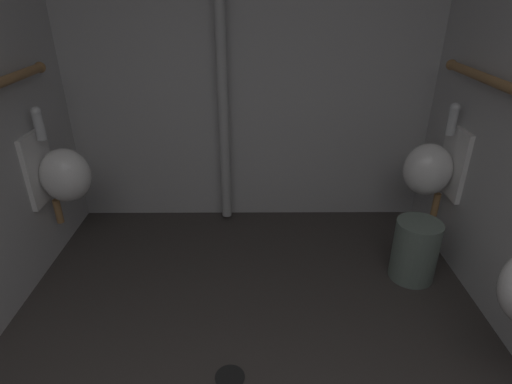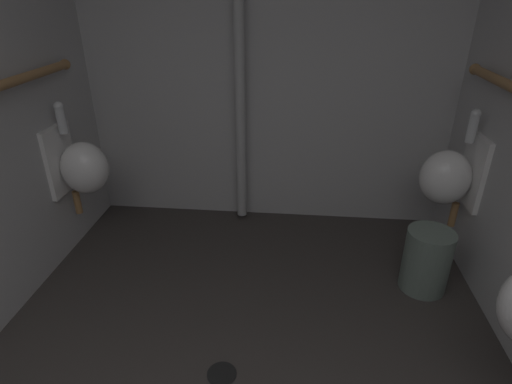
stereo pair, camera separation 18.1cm
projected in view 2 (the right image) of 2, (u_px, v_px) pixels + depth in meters
wall_back at (269, 39)px, 2.77m from camera, size 2.70×0.06×2.62m
urinal_left_mid at (81, 166)px, 2.64m from camera, size 0.32×0.30×0.76m
urinal_right_far at (449, 176)px, 2.51m from camera, size 0.32×0.30×0.76m
standpipe_back_wall at (239, 41)px, 2.69m from camera, size 0.07×0.07×2.57m
floor_drain at (222, 374)px, 1.94m from camera, size 0.14×0.14×0.01m
waste_bin at (426, 260)px, 2.42m from camera, size 0.27×0.27×0.38m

